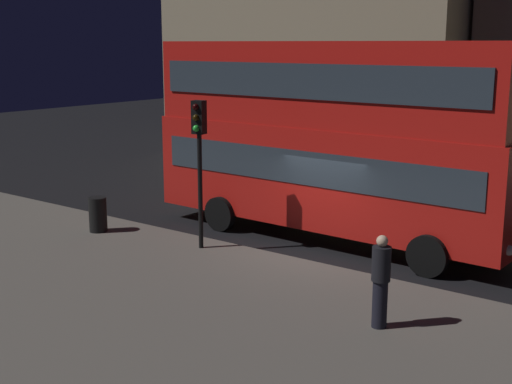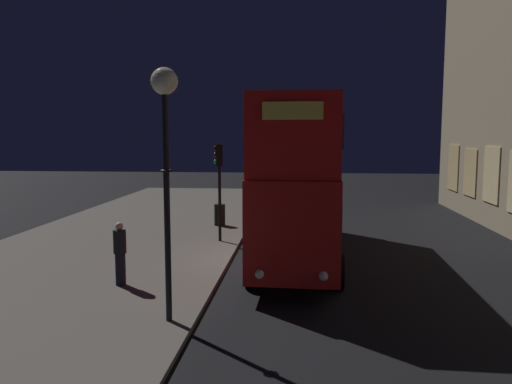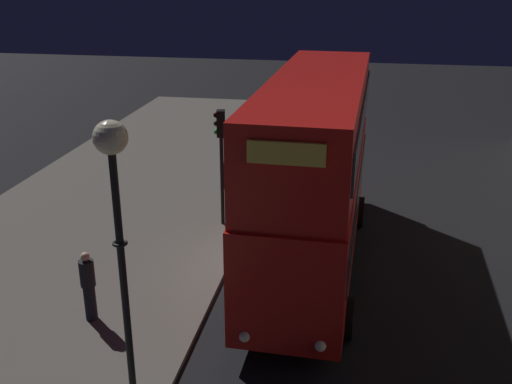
% 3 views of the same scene
% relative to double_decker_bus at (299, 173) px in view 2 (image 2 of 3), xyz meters
% --- Properties ---
extents(ground_plane, '(80.00, 80.00, 0.00)m').
position_rel_double_decker_bus_xyz_m(ground_plane, '(0.60, -1.37, -3.04)').
color(ground_plane, black).
extents(sidewalk_slab, '(44.00, 9.70, 0.12)m').
position_rel_double_decker_bus_xyz_m(sidewalk_slab, '(0.60, -7.18, -2.98)').
color(sidewalk_slab, '#5B564F').
rests_on(sidewalk_slab, ground).
extents(double_decker_bus, '(10.81, 3.04, 5.46)m').
position_rel_double_decker_bus_xyz_m(double_decker_bus, '(0.00, 0.00, 0.00)').
color(double_decker_bus, red).
rests_on(double_decker_bus, ground).
extents(traffic_light_near_kerb, '(0.36, 0.38, 3.88)m').
position_rel_double_decker_bus_xyz_m(traffic_light_near_kerb, '(-1.99, -3.16, -0.13)').
color(traffic_light_near_kerb, black).
rests_on(traffic_light_near_kerb, sidewalk_slab).
extents(street_lamp, '(0.60, 0.60, 5.72)m').
position_rel_double_decker_bus_xyz_m(street_lamp, '(6.74, -2.93, 1.58)').
color(street_lamp, black).
rests_on(street_lamp, sidewalk_slab).
extents(pedestrian, '(0.36, 0.36, 1.81)m').
position_rel_double_decker_bus_xyz_m(pedestrian, '(4.17, -5.00, -1.99)').
color(pedestrian, black).
rests_on(pedestrian, sidewalk_slab).
extents(litter_bin, '(0.51, 0.51, 1.00)m').
position_rel_double_decker_bus_xyz_m(litter_bin, '(-5.43, -3.70, -2.42)').
color(litter_bin, black).
rests_on(litter_bin, sidewalk_slab).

